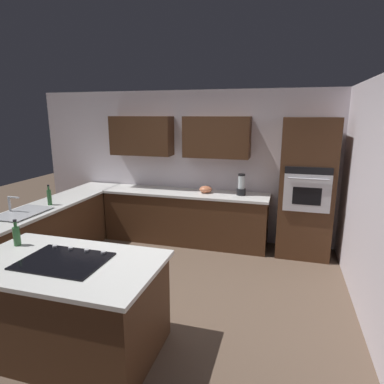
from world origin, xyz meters
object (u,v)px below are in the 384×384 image
(blender, at_px, (241,186))
(dish_soap_bottle, at_px, (49,197))
(sink_unit, at_px, (22,212))
(mixing_bowl, at_px, (206,189))
(wall_oven, at_px, (306,189))
(oil_bottle, at_px, (17,235))
(cooktop, at_px, (64,261))

(blender, distance_m, dish_soap_bottle, 2.96)
(sink_unit, bearing_deg, dish_soap_bottle, -96.95)
(mixing_bowl, xyz_separation_m, dish_soap_bottle, (2.02, 1.37, 0.06))
(sink_unit, xyz_separation_m, dish_soap_bottle, (-0.06, -0.48, 0.10))
(wall_oven, xyz_separation_m, blender, (1.00, -0.05, -0.03))
(dish_soap_bottle, bearing_deg, oil_bottle, 117.53)
(blender, bearing_deg, oil_bottle, 55.51)
(sink_unit, relative_size, cooktop, 0.92)
(mixing_bowl, bearing_deg, wall_oven, 178.36)
(mixing_bowl, height_order, dish_soap_bottle, dish_soap_bottle)
(blender, bearing_deg, dish_soap_bottle, 27.68)
(cooktop, bearing_deg, mixing_bowl, -101.60)
(cooktop, distance_m, mixing_bowl, 3.02)
(oil_bottle, bearing_deg, cooktop, 164.30)
(cooktop, bearing_deg, wall_oven, -127.17)
(cooktop, xyz_separation_m, blender, (-1.21, -2.96, 0.14))
(oil_bottle, bearing_deg, dish_soap_bottle, -62.47)
(cooktop, xyz_separation_m, dish_soap_bottle, (1.41, -1.58, 0.11))
(sink_unit, height_order, cooktop, sink_unit)
(dish_soap_bottle, bearing_deg, sink_unit, 83.05)
(sink_unit, height_order, mixing_bowl, sink_unit)
(wall_oven, distance_m, dish_soap_bottle, 3.86)
(oil_bottle, bearing_deg, sink_unit, -49.24)
(cooktop, bearing_deg, blender, -112.21)
(oil_bottle, bearing_deg, mixing_bowl, -115.16)
(mixing_bowl, distance_m, dish_soap_bottle, 2.44)
(cooktop, height_order, mixing_bowl, mixing_bowl)
(wall_oven, distance_m, cooktop, 3.66)
(sink_unit, bearing_deg, cooktop, 143.21)
(wall_oven, xyz_separation_m, mixing_bowl, (1.60, -0.05, -0.12))
(cooktop, relative_size, dish_soap_bottle, 2.52)
(sink_unit, bearing_deg, mixing_bowl, -138.26)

